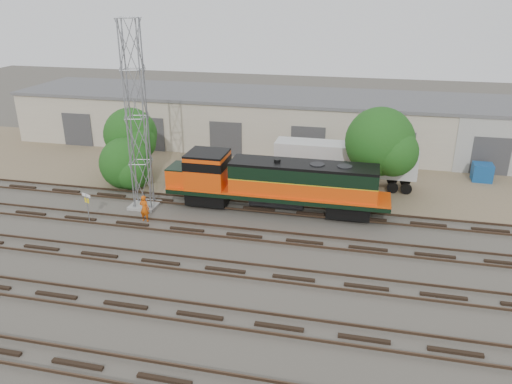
% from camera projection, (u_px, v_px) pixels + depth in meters
% --- Properties ---
extents(ground, '(140.00, 140.00, 0.00)m').
position_uv_depth(ground, '(238.00, 247.00, 31.53)').
color(ground, '#47423A').
rests_on(ground, ground).
extents(dirt_strip, '(80.00, 16.00, 0.02)m').
position_uv_depth(dirt_strip, '(281.00, 170.00, 45.09)').
color(dirt_strip, '#726047').
rests_on(dirt_strip, ground).
extents(tracks, '(80.00, 20.40, 0.28)m').
position_uv_depth(tracks, '(225.00, 270.00, 28.79)').
color(tracks, black).
rests_on(tracks, ground).
extents(warehouse, '(58.40, 10.40, 5.30)m').
position_uv_depth(warehouse, '(296.00, 121.00, 51.31)').
color(warehouse, '#BCB29D').
rests_on(warehouse, ground).
extents(locomotive, '(16.16, 2.84, 3.88)m').
position_uv_depth(locomotive, '(273.00, 182.00, 35.91)').
color(locomotive, black).
rests_on(locomotive, tracks).
extents(signal_tower, '(1.99, 1.99, 13.43)m').
position_uv_depth(signal_tower, '(137.00, 121.00, 35.06)').
color(signal_tower, gray).
rests_on(signal_tower, ground).
extents(sign_post, '(0.82, 0.35, 2.10)m').
position_uv_depth(sign_post, '(87.00, 202.00, 34.53)').
color(sign_post, gray).
rests_on(sign_post, ground).
extents(worker, '(0.75, 0.53, 1.94)m').
position_uv_depth(worker, '(144.00, 208.00, 34.74)').
color(worker, '#D14F0B').
rests_on(worker, ground).
extents(semi_trailer, '(11.46, 2.36, 3.52)m').
position_uv_depth(semi_trailer, '(348.00, 160.00, 40.84)').
color(semi_trailer, silver).
rests_on(semi_trailer, ground).
extents(dumpster_blue, '(1.63, 1.54, 1.50)m').
position_uv_depth(dumpster_blue, '(482.00, 172.00, 42.33)').
color(dumpster_blue, navy).
rests_on(dumpster_blue, ground).
extents(tree_west, '(4.75, 4.53, 5.92)m').
position_uv_depth(tree_west, '(132.00, 136.00, 42.55)').
color(tree_west, '#382619').
rests_on(tree_west, ground).
extents(tree_mid, '(4.51, 4.29, 4.29)m').
position_uv_depth(tree_mid, '(127.00, 165.00, 40.87)').
color(tree_mid, '#382619').
rests_on(tree_mid, ground).
extents(tree_east, '(5.50, 5.24, 7.07)m').
position_uv_depth(tree_east, '(383.00, 144.00, 37.58)').
color(tree_east, '#382619').
rests_on(tree_east, ground).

